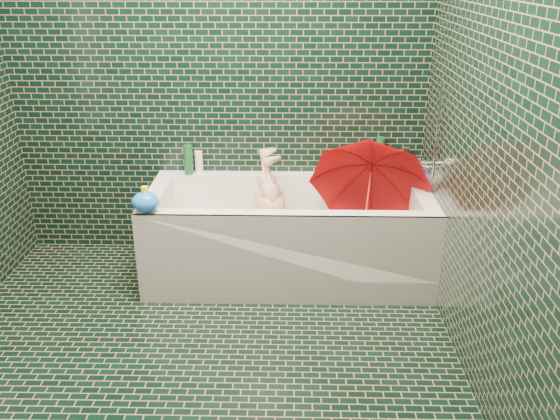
{
  "coord_description": "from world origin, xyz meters",
  "views": [
    {
      "loc": [
        0.47,
        -2.27,
        1.81
      ],
      "look_at": [
        0.4,
        0.82,
        0.51
      ],
      "focal_mm": 38.0,
      "sensor_mm": 36.0,
      "label": 1
    }
  ],
  "objects_px": {
    "rubber_duck": "(363,169)",
    "bathtub": "(289,244)",
    "umbrella": "(368,197)",
    "bath_toy": "(146,202)",
    "child": "(275,225)"
  },
  "relations": [
    {
      "from": "umbrella",
      "to": "bath_toy",
      "type": "bearing_deg",
      "value": -143.73
    },
    {
      "from": "bathtub",
      "to": "bath_toy",
      "type": "bearing_deg",
      "value": -157.47
    },
    {
      "from": "child",
      "to": "bath_toy",
      "type": "height_order",
      "value": "bath_toy"
    },
    {
      "from": "bathtub",
      "to": "child",
      "type": "relative_size",
      "value": 1.83
    },
    {
      "from": "bath_toy",
      "to": "child",
      "type": "bearing_deg",
      "value": 22.15
    },
    {
      "from": "bathtub",
      "to": "umbrella",
      "type": "distance_m",
      "value": 0.57
    },
    {
      "from": "umbrella",
      "to": "bath_toy",
      "type": "distance_m",
      "value": 1.28
    },
    {
      "from": "rubber_duck",
      "to": "bath_toy",
      "type": "height_order",
      "value": "bath_toy"
    },
    {
      "from": "bathtub",
      "to": "child",
      "type": "distance_m",
      "value": 0.14
    },
    {
      "from": "bathtub",
      "to": "rubber_duck",
      "type": "xyz_separation_m",
      "value": [
        0.47,
        0.32,
        0.38
      ]
    },
    {
      "from": "bath_toy",
      "to": "umbrella",
      "type": "bearing_deg",
      "value": 6.56
    },
    {
      "from": "umbrella",
      "to": "child",
      "type": "bearing_deg",
      "value": -166.28
    },
    {
      "from": "rubber_duck",
      "to": "umbrella",
      "type": "bearing_deg",
      "value": -70.12
    },
    {
      "from": "rubber_duck",
      "to": "bathtub",
      "type": "bearing_deg",
      "value": -124.98
    },
    {
      "from": "umbrella",
      "to": "bath_toy",
      "type": "relative_size",
      "value": 4.23
    }
  ]
}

